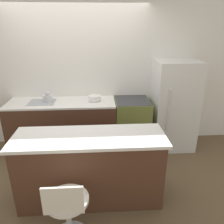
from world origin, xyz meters
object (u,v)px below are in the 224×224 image
(oven_range, at_px, (132,124))
(stool_chair, at_px, (68,212))
(kettle, at_px, (48,97))
(mixing_bowl, at_px, (94,98))
(refrigerator, at_px, (174,106))

(oven_range, relative_size, stool_chair, 1.10)
(kettle, relative_size, mixing_bowl, 0.90)
(oven_range, distance_m, mixing_bowl, 0.84)
(refrigerator, bearing_deg, stool_chair, -131.25)
(oven_range, height_order, refrigerator, refrigerator)
(refrigerator, relative_size, stool_chair, 1.92)
(refrigerator, height_order, mixing_bowl, refrigerator)
(stool_chair, relative_size, kettle, 4.43)
(oven_range, xyz_separation_m, mixing_bowl, (-0.67, 0.03, 0.51))
(stool_chair, bearing_deg, mixing_bowl, 82.32)
(refrigerator, distance_m, kettle, 2.24)
(stool_chair, bearing_deg, oven_range, 64.20)
(refrigerator, bearing_deg, mixing_bowl, 178.72)
(oven_range, xyz_separation_m, stool_chair, (-0.93, -1.93, -0.06))
(refrigerator, xyz_separation_m, stool_chair, (-1.69, -1.93, -0.40))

